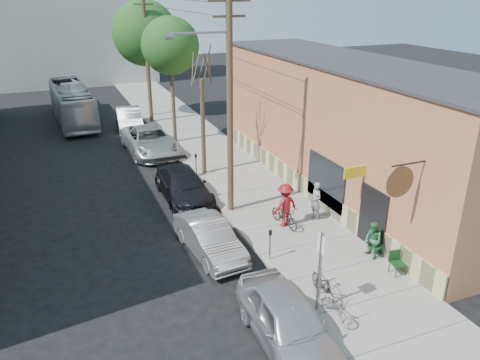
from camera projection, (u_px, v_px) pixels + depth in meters
name	position (u px, v px, depth m)	size (l,w,h in m)	color
ground	(211.00, 269.00, 17.60)	(120.00, 120.00, 0.00)	black
sidewalk	(218.00, 160.00, 28.48)	(4.50, 58.00, 0.15)	gray
cafe_building	(344.00, 126.00, 23.77)	(6.60, 20.20, 6.61)	#B46842
end_cap_building	(66.00, 26.00, 50.59)	(18.00, 8.00, 12.00)	#B4B4AF
sign_post	(320.00, 265.00, 14.52)	(0.07, 0.45, 2.80)	slate
parking_meter_near	(270.00, 240.00, 17.65)	(0.14, 0.14, 1.24)	slate
parking_meter_far	(196.00, 161.00, 25.70)	(0.14, 0.14, 1.24)	slate
utility_pole_near	(229.00, 99.00, 20.00)	(3.57, 0.28, 10.00)	#503A28
utility_pole_far	(147.00, 53.00, 34.70)	(1.80, 0.28, 10.00)	#503A28
tree_bare	(203.00, 127.00, 25.44)	(0.24, 0.24, 5.26)	#44392C
tree_leafy_mid	(170.00, 46.00, 29.46)	(3.65, 3.65, 8.12)	#44392C
tree_leafy_far	(145.00, 33.00, 36.06)	(5.01, 5.01, 8.95)	#44392C
patio_chair_a	(376.00, 246.00, 18.01)	(0.50, 0.50, 0.88)	#0F3615
patio_chair_b	(398.00, 263.00, 16.87)	(0.50, 0.50, 0.88)	#0F3615
patron_grey	(316.00, 201.00, 20.79)	(0.64, 0.42, 1.75)	gray
patron_green	(373.00, 240.00, 17.79)	(0.73, 0.57, 1.49)	#2C6F3F
cyclist	(285.00, 205.00, 20.17)	(1.26, 0.72, 1.95)	maroon
cyclist_bike	(285.00, 215.00, 20.36)	(0.63, 1.79, 0.94)	black
parked_bike_a	(323.00, 284.00, 15.58)	(0.46, 1.63, 0.98)	black
parked_bike_b	(335.00, 305.00, 14.66)	(0.58, 1.68, 0.88)	gray
car_0	(288.00, 322.00, 13.57)	(1.89, 4.71, 1.60)	#B6B6BE
car_1	(209.00, 238.00, 18.36)	(1.48, 4.24, 1.40)	#9B9EA3
car_2	(183.00, 186.00, 23.14)	(2.07, 5.10, 1.48)	black
car_3	(150.00, 141.00, 29.68)	(2.76, 5.99, 1.66)	#B3B8BB
car_4	(129.00, 119.00, 34.67)	(1.70, 4.87, 1.61)	#A6A8AE
bus	(72.00, 104.00, 36.49)	(2.45, 10.49, 2.92)	silver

